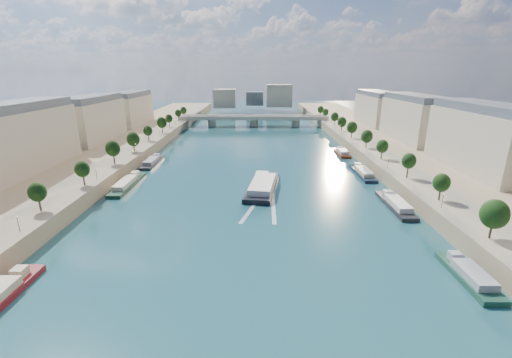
{
  "coord_description": "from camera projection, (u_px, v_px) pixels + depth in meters",
  "views": [
    {
      "loc": [
        2.2,
        -41.39,
        40.74
      ],
      "look_at": [
        1.95,
        70.99,
        5.0
      ],
      "focal_mm": 24.0,
      "sensor_mm": 36.0,
      "label": 1
    }
  ],
  "objects": [
    {
      "name": "wake",
      "position": [
        263.0,
        207.0,
        107.11
      ],
      "size": [
        11.28,
        26.02,
        0.04
      ],
      "color": "silver",
      "rests_on": "ground"
    },
    {
      "name": "skyline",
      "position": [
        258.0,
        97.0,
        351.84
      ],
      "size": [
        79.0,
        42.0,
        22.0
      ],
      "color": "#C1B094",
      "rests_on": "ground"
    },
    {
      "name": "moored_barges_right",
      "position": [
        399.0,
        208.0,
        103.92
      ],
      "size": [
        5.0,
        160.33,
        3.6
      ],
      "color": "black",
      "rests_on": "ground"
    },
    {
      "name": "pave_right",
      "position": [
        385.0,
        158.0,
        145.45
      ],
      "size": [
        14.0,
        520.0,
        0.1
      ],
      "primitive_type": "cube",
      "color": "gray",
      "rests_on": "quay_right"
    },
    {
      "name": "quay_left",
      "position": [
        84.0,
        164.0,
        146.48
      ],
      "size": [
        44.0,
        520.0,
        5.0
      ],
      "primitive_type": "cube",
      "color": "#9E8460",
      "rests_on": "ground"
    },
    {
      "name": "buildings_left",
      "position": [
        63.0,
        127.0,
        153.72
      ],
      "size": [
        16.0,
        226.0,
        23.2
      ],
      "color": "#C1B094",
      "rests_on": "ground"
    },
    {
      "name": "ground",
      "position": [
        252.0,
        170.0,
        147.09
      ],
      "size": [
        700.0,
        700.0,
        0.0
      ],
      "primitive_type": "plane",
      "color": "#0B2D31",
      "rests_on": "ground"
    },
    {
      "name": "lamps_left",
      "position": [
        119.0,
        158.0,
        135.31
      ],
      "size": [
        0.36,
        200.36,
        4.28
      ],
      "color": "black",
      "rests_on": "ground"
    },
    {
      "name": "quay_right",
      "position": [
        420.0,
        164.0,
        146.19
      ],
      "size": [
        44.0,
        520.0,
        5.0
      ],
      "primitive_type": "cube",
      "color": "#9E8460",
      "rests_on": "ground"
    },
    {
      "name": "trees_left",
      "position": [
        123.0,
        145.0,
        145.94
      ],
      "size": [
        4.8,
        268.8,
        8.26
      ],
      "color": "#382B1E",
      "rests_on": "ground"
    },
    {
      "name": "tour_barge",
      "position": [
        262.0,
        186.0,
        122.45
      ],
      "size": [
        13.57,
        32.84,
        4.32
      ],
      "rotation": [
        0.0,
        0.0,
        -0.14
      ],
      "color": "black",
      "rests_on": "ground"
    },
    {
      "name": "buildings_right",
      "position": [
        441.0,
        127.0,
        153.37
      ],
      "size": [
        16.0,
        226.0,
        23.2
      ],
      "color": "#C1B094",
      "rests_on": "ground"
    },
    {
      "name": "lamps_right",
      "position": [
        372.0,
        149.0,
        149.39
      ],
      "size": [
        0.36,
        200.36,
        4.28
      ],
      "color": "black",
      "rests_on": "ground"
    },
    {
      "name": "moored_barges_left",
      "position": [
        85.0,
        221.0,
        94.79
      ],
      "size": [
        5.0,
        153.06,
        3.6
      ],
      "color": "#1A1835",
      "rests_on": "ground"
    },
    {
      "name": "bridge",
      "position": [
        254.0,
        119.0,
        260.89
      ],
      "size": [
        112.0,
        12.0,
        8.15
      ],
      "color": "#C1B79E",
      "rests_on": "ground"
    },
    {
      "name": "pave_left",
      "position": [
        118.0,
        158.0,
        145.68
      ],
      "size": [
        14.0,
        520.0,
        0.1
      ],
      "primitive_type": "cube",
      "color": "gray",
      "rests_on": "quay_left"
    },
    {
      "name": "trees_right",
      "position": [
        374.0,
        141.0,
        153.34
      ],
      "size": [
        4.8,
        268.8,
        8.26
      ],
      "color": "#382B1E",
      "rests_on": "ground"
    }
  ]
}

